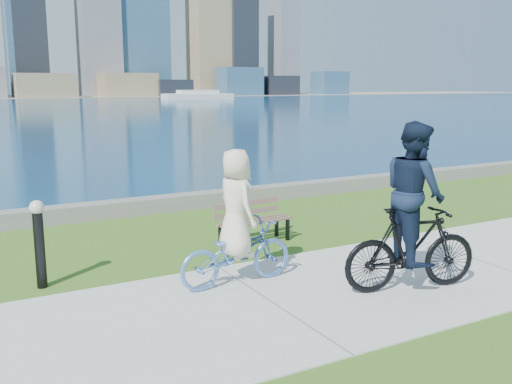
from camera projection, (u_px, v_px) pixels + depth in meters
ground at (476, 261)px, 9.66m from camera, size 320.00×320.00×0.00m
concrete_path at (476, 260)px, 9.65m from camera, size 80.00×3.50×0.02m
seawall at (284, 191)px, 14.96m from camera, size 90.00×0.50×0.35m
bay_water at (10, 107)px, 71.61m from camera, size 320.00×131.00×0.01m
ferry_far at (198, 96)px, 106.04m from camera, size 13.17×3.76×1.79m
park_bench at (252, 218)px, 10.64m from camera, size 1.55×0.71×0.77m
bollard_lamp at (39, 238)px, 8.25m from camera, size 0.21×0.21×1.31m
cyclist_woman at (236, 235)px, 8.35m from camera, size 0.70×1.84×2.02m
cyclist_man at (413, 221)px, 8.06m from camera, size 1.08×2.11×2.43m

